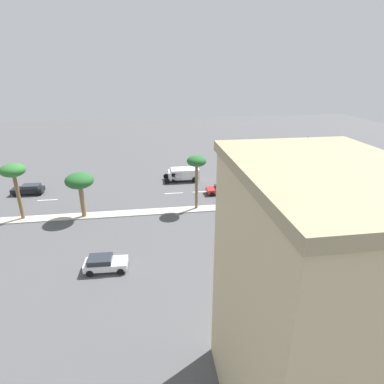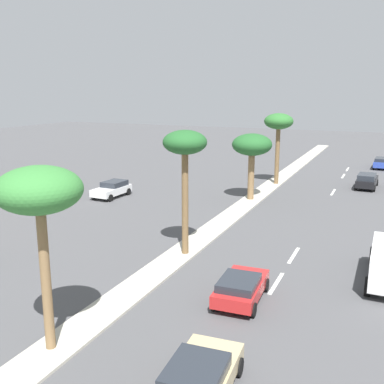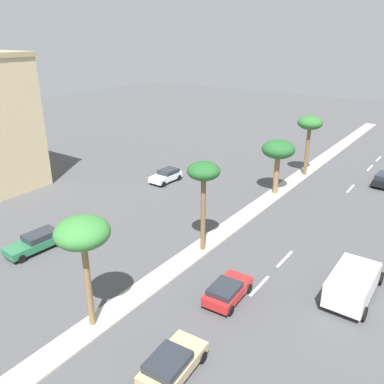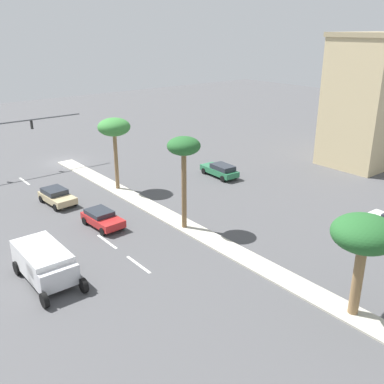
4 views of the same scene
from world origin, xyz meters
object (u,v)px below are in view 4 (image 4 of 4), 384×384
object	(u,v)px
sedan_red_inboard	(102,218)
sedan_tan_front	(57,196)
palm_tree_left	(114,129)
palm_tree_rear	(184,150)
palm_tree_front	(364,236)
sedan_green_leading	(220,170)
commercial_building	(371,100)
box_truck	(46,264)

from	to	relation	value
sedan_red_inboard	sedan_tan_front	size ratio (longest dim) A/B	0.98
palm_tree_left	palm_tree_rear	size ratio (longest dim) A/B	0.95
palm_tree_rear	sedan_red_inboard	bearing A→B (deg)	-42.01
palm_tree_left	palm_tree_rear	distance (m)	11.08
palm_tree_front	sedan_green_leading	xyz separation A→B (m)	(-10.38, -22.17, -4.03)
palm_tree_front	sedan_tan_front	bearing A→B (deg)	-76.68
palm_tree_left	sedan_red_inboard	bearing A→B (deg)	51.98
palm_tree_left	sedan_tan_front	bearing A→B (deg)	-1.38
commercial_building	sedan_green_leading	xyz separation A→B (m)	(16.48, -6.66, -6.46)
commercial_building	palm_tree_front	bearing A→B (deg)	30.02
sedan_tan_front	sedan_green_leading	distance (m)	16.86
palm_tree_front	sedan_red_inboard	world-z (taller)	palm_tree_front
sedan_tan_front	commercial_building	bearing A→B (deg)	162.72
commercial_building	box_truck	xyz separation A→B (m)	(38.60, 1.61, -6.03)
commercial_building	palm_tree_front	size ratio (longest dim) A/B	2.50
sedan_green_leading	box_truck	world-z (taller)	box_truck
palm_tree_left	sedan_green_leading	xyz separation A→B (m)	(-10.37, 3.44, -5.27)
sedan_red_inboard	sedan_tan_front	world-z (taller)	sedan_tan_front
sedan_red_inboard	sedan_tan_front	distance (m)	6.91
commercial_building	sedan_green_leading	bearing A→B (deg)	-22.01
palm_tree_front	box_truck	distance (m)	18.55
commercial_building	palm_tree_front	distance (m)	31.11
sedan_red_inboard	sedan_green_leading	bearing A→B (deg)	-168.17
sedan_tan_front	palm_tree_front	bearing A→B (deg)	103.32
sedan_tan_front	palm_tree_rear	bearing A→B (deg)	116.92
commercial_building	palm_tree_left	distance (m)	28.71
sedan_tan_front	box_truck	bearing A→B (deg)	64.55
palm_tree_front	sedan_tan_front	size ratio (longest dim) A/B	1.43
commercial_building	sedan_red_inboard	xyz separation A→B (m)	(32.10, -3.39, -6.52)
palm_tree_rear	palm_tree_front	size ratio (longest dim) A/B	1.26
commercial_building	sedan_red_inboard	size ratio (longest dim) A/B	3.65
palm_tree_front	sedan_red_inboard	distance (m)	20.04
palm_tree_rear	box_truck	world-z (taller)	palm_tree_rear
sedan_tan_front	sedan_green_leading	world-z (taller)	sedan_green_leading
palm_tree_rear	palm_tree_front	xyz separation A→B (m)	(-0.41, 14.55, -1.56)
palm_tree_rear	sedan_red_inboard	distance (m)	8.62
palm_tree_front	box_truck	size ratio (longest dim) A/B	0.99
palm_tree_rear	box_truck	bearing A→B (deg)	3.23
sedan_red_inboard	box_truck	distance (m)	8.22
palm_tree_left	palm_tree_front	size ratio (longest dim) A/B	1.20
sedan_green_leading	palm_tree_left	bearing A→B (deg)	-18.36
palm_tree_front	box_truck	xyz separation A→B (m)	(11.75, -13.90, -3.60)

